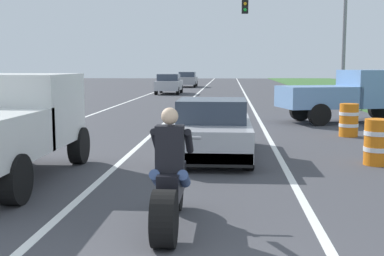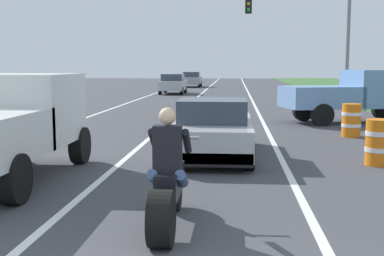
{
  "view_description": "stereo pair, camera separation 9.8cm",
  "coord_description": "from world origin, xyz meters",
  "px_view_note": "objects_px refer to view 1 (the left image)",
  "views": [
    {
      "loc": [
        0.61,
        -3.83,
        2.15
      ],
      "look_at": [
        -0.07,
        5.42,
        1.0
      ],
      "focal_mm": 47.29,
      "sensor_mm": 36.0,
      "label": 1
    },
    {
      "loc": [
        0.7,
        -3.82,
        2.15
      ],
      "look_at": [
        -0.07,
        5.42,
        1.0
      ],
      "focal_mm": 47.29,
      "sensor_mm": 36.0,
      "label": 2
    }
  ],
  "objects_px": {
    "pickup_truck_right_shoulder_light_blue": "(350,93)",
    "distant_car_far_ahead": "(169,84)",
    "pickup_truck_left_lane_white": "(4,122)",
    "traffic_light_mast_near": "(310,26)",
    "motorcycle_with_rider": "(170,186)",
    "construction_barrel_mid": "(349,120)",
    "sports_car_silver": "(212,130)",
    "distant_car_further_ahead": "(188,79)",
    "construction_barrel_nearest": "(377,142)"
  },
  "relations": [
    {
      "from": "sports_car_silver",
      "to": "pickup_truck_left_lane_white",
      "type": "bearing_deg",
      "value": -142.97
    },
    {
      "from": "motorcycle_with_rider",
      "to": "sports_car_silver",
      "type": "height_order",
      "value": "motorcycle_with_rider"
    },
    {
      "from": "motorcycle_with_rider",
      "to": "sports_car_silver",
      "type": "xyz_separation_m",
      "value": [
        0.36,
        5.52,
        0.04
      ]
    },
    {
      "from": "motorcycle_with_rider",
      "to": "pickup_truck_left_lane_white",
      "type": "distance_m",
      "value": 4.37
    },
    {
      "from": "distant_car_far_ahead",
      "to": "construction_barrel_nearest",
      "type": "bearing_deg",
      "value": -73.99
    },
    {
      "from": "sports_car_silver",
      "to": "traffic_light_mast_near",
      "type": "xyz_separation_m",
      "value": [
        4.25,
        13.27,
        3.41
      ]
    },
    {
      "from": "sports_car_silver",
      "to": "pickup_truck_left_lane_white",
      "type": "distance_m",
      "value": 4.74
    },
    {
      "from": "pickup_truck_right_shoulder_light_blue",
      "to": "distant_car_far_ahead",
      "type": "bearing_deg",
      "value": 116.06
    },
    {
      "from": "traffic_light_mast_near",
      "to": "construction_barrel_mid",
      "type": "distance_m",
      "value": 10.24
    },
    {
      "from": "distant_car_further_ahead",
      "to": "construction_barrel_nearest",
      "type": "bearing_deg",
      "value": -79.39
    },
    {
      "from": "pickup_truck_left_lane_white",
      "to": "distant_car_far_ahead",
      "type": "xyz_separation_m",
      "value": [
        -0.39,
        29.1,
        -0.33
      ]
    },
    {
      "from": "motorcycle_with_rider",
      "to": "traffic_light_mast_near",
      "type": "height_order",
      "value": "traffic_light_mast_near"
    },
    {
      "from": "traffic_light_mast_near",
      "to": "construction_barrel_nearest",
      "type": "relative_size",
      "value": 6.0
    },
    {
      "from": "construction_barrel_nearest",
      "to": "distant_car_further_ahead",
      "type": "distance_m",
      "value": 40.02
    },
    {
      "from": "distant_car_far_ahead",
      "to": "motorcycle_with_rider",
      "type": "bearing_deg",
      "value": -83.19
    },
    {
      "from": "construction_barrel_nearest",
      "to": "pickup_truck_right_shoulder_light_blue",
      "type": "bearing_deg",
      "value": 80.89
    },
    {
      "from": "traffic_light_mast_near",
      "to": "motorcycle_with_rider",
      "type": "bearing_deg",
      "value": -103.76
    },
    {
      "from": "motorcycle_with_rider",
      "to": "traffic_light_mast_near",
      "type": "relative_size",
      "value": 0.37
    },
    {
      "from": "traffic_light_mast_near",
      "to": "construction_barrel_mid",
      "type": "xyz_separation_m",
      "value": [
        -0.22,
        -9.61,
        -3.54
      ]
    },
    {
      "from": "construction_barrel_mid",
      "to": "distant_car_far_ahead",
      "type": "distance_m",
      "value": 24.03
    },
    {
      "from": "pickup_truck_right_shoulder_light_blue",
      "to": "distant_car_far_ahead",
      "type": "xyz_separation_m",
      "value": [
        -9.12,
        18.64,
        -0.33
      ]
    },
    {
      "from": "pickup_truck_left_lane_white",
      "to": "distant_car_further_ahead",
      "type": "distance_m",
      "value": 41.38
    },
    {
      "from": "pickup_truck_left_lane_white",
      "to": "distant_car_further_ahead",
      "type": "bearing_deg",
      "value": 89.98
    },
    {
      "from": "sports_car_silver",
      "to": "motorcycle_with_rider",
      "type": "bearing_deg",
      "value": -93.71
    },
    {
      "from": "pickup_truck_left_lane_white",
      "to": "traffic_light_mast_near",
      "type": "bearing_deg",
      "value": 63.56
    },
    {
      "from": "sports_car_silver",
      "to": "construction_barrel_mid",
      "type": "height_order",
      "value": "sports_car_silver"
    },
    {
      "from": "construction_barrel_mid",
      "to": "distant_car_further_ahead",
      "type": "height_order",
      "value": "distant_car_further_ahead"
    },
    {
      "from": "pickup_truck_right_shoulder_light_blue",
      "to": "construction_barrel_nearest",
      "type": "height_order",
      "value": "pickup_truck_right_shoulder_light_blue"
    },
    {
      "from": "pickup_truck_right_shoulder_light_blue",
      "to": "distant_car_further_ahead",
      "type": "relative_size",
      "value": 1.29
    },
    {
      "from": "distant_car_further_ahead",
      "to": "traffic_light_mast_near",
      "type": "bearing_deg",
      "value": -72.42
    },
    {
      "from": "distant_car_far_ahead",
      "to": "traffic_light_mast_near",
      "type": "bearing_deg",
      "value": -57.1
    },
    {
      "from": "sports_car_silver",
      "to": "pickup_truck_right_shoulder_light_blue",
      "type": "xyz_separation_m",
      "value": [
        4.96,
        7.62,
        0.48
      ]
    },
    {
      "from": "sports_car_silver",
      "to": "construction_barrel_nearest",
      "type": "relative_size",
      "value": 4.3
    },
    {
      "from": "sports_car_silver",
      "to": "construction_barrel_mid",
      "type": "distance_m",
      "value": 5.45
    },
    {
      "from": "pickup_truck_left_lane_white",
      "to": "construction_barrel_nearest",
      "type": "relative_size",
      "value": 4.8
    },
    {
      "from": "construction_barrel_mid",
      "to": "sports_car_silver",
      "type": "bearing_deg",
      "value": -137.72
    },
    {
      "from": "sports_car_silver",
      "to": "pickup_truck_right_shoulder_light_blue",
      "type": "height_order",
      "value": "pickup_truck_right_shoulder_light_blue"
    },
    {
      "from": "distant_car_further_ahead",
      "to": "motorcycle_with_rider",
      "type": "bearing_deg",
      "value": -85.59
    },
    {
      "from": "pickup_truck_left_lane_white",
      "to": "distant_car_far_ahead",
      "type": "distance_m",
      "value": 29.11
    },
    {
      "from": "sports_car_silver",
      "to": "construction_barrel_nearest",
      "type": "height_order",
      "value": "sports_car_silver"
    },
    {
      "from": "construction_barrel_nearest",
      "to": "construction_barrel_mid",
      "type": "distance_m",
      "value": 4.49
    },
    {
      "from": "sports_car_silver",
      "to": "construction_barrel_mid",
      "type": "bearing_deg",
      "value": 42.28
    },
    {
      "from": "traffic_light_mast_near",
      "to": "distant_car_further_ahead",
      "type": "bearing_deg",
      "value": 107.58
    },
    {
      "from": "construction_barrel_nearest",
      "to": "pickup_truck_left_lane_white",
      "type": "bearing_deg",
      "value": -164.55
    },
    {
      "from": "pickup_truck_right_shoulder_light_blue",
      "to": "construction_barrel_mid",
      "type": "distance_m",
      "value": 4.1
    },
    {
      "from": "traffic_light_mast_near",
      "to": "distant_car_far_ahead",
      "type": "distance_m",
      "value": 15.81
    },
    {
      "from": "traffic_light_mast_near",
      "to": "distant_car_further_ahead",
      "type": "relative_size",
      "value": 1.5
    },
    {
      "from": "construction_barrel_mid",
      "to": "construction_barrel_nearest",
      "type": "bearing_deg",
      "value": -95.35
    },
    {
      "from": "pickup_truck_left_lane_white",
      "to": "construction_barrel_mid",
      "type": "distance_m",
      "value": 10.17
    },
    {
      "from": "pickup_truck_right_shoulder_light_blue",
      "to": "traffic_light_mast_near",
      "type": "distance_m",
      "value": 6.41
    }
  ]
}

